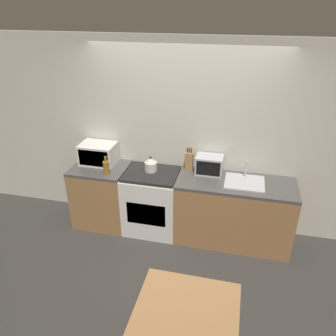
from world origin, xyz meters
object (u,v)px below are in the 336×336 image
Objects in this scene: bottle at (106,168)px; dining_table at (186,320)px; stove_range at (152,201)px; kettle at (151,165)px; toaster_oven at (209,165)px; microwave at (98,154)px.

dining_table is at bearing -51.62° from bottle.
kettle is at bearing 111.27° from stove_range.
toaster_oven is (1.31, 0.34, 0.02)m from bottle.
dining_table is at bearing -51.52° from microwave.
dining_table is at bearing -87.61° from toaster_oven.
kettle is 0.59m from bottle.
kettle reaches higher than dining_table.
kettle is at bearing 23.38° from bottle.
bottle is at bearing -50.89° from microwave.
stove_range is at bearing 113.28° from dining_table.
stove_range is at bearing 17.47° from bottle.
bottle is (-0.54, -0.23, 0.01)m from kettle.
kettle is 0.43× the size of microwave.
bottle is at bearing 128.38° from dining_table.
kettle reaches higher than stove_range.
dining_table is (1.63, -2.06, -0.38)m from microwave.
kettle is 0.82× the size of bottle.
bottle is at bearing -165.32° from toaster_oven.
toaster_oven is at bearing 12.53° from stove_range.
bottle reaches higher than stove_range.
stove_range is 1.09× the size of dining_table.
stove_range is at bearing -167.47° from toaster_oven.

